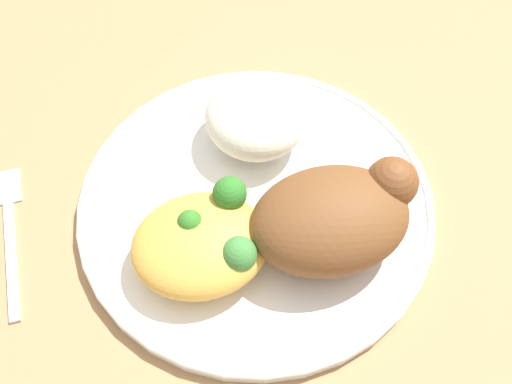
% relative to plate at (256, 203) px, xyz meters
% --- Properties ---
extents(ground_plane, '(2.00, 2.00, 0.00)m').
position_rel_plate_xyz_m(ground_plane, '(0.00, 0.00, -0.01)').
color(ground_plane, '#A77D52').
extents(plate, '(0.29, 0.29, 0.01)m').
position_rel_plate_xyz_m(plate, '(0.00, 0.00, 0.00)').
color(plate, white).
rests_on(plate, ground_plane).
extents(roasted_chicken, '(0.13, 0.09, 0.06)m').
position_rel_plate_xyz_m(roasted_chicken, '(0.05, -0.05, 0.04)').
color(roasted_chicken, brown).
rests_on(roasted_chicken, plate).
extents(rice_pile, '(0.08, 0.09, 0.05)m').
position_rel_plate_xyz_m(rice_pile, '(0.02, 0.06, 0.03)').
color(rice_pile, white).
rests_on(rice_pile, plate).
extents(mac_cheese_with_broccoli, '(0.10, 0.09, 0.05)m').
position_rel_plate_xyz_m(mac_cheese_with_broccoli, '(-0.05, -0.04, 0.03)').
color(mac_cheese_with_broccoli, gold).
rests_on(mac_cheese_with_broccoli, plate).
extents(fork, '(0.02, 0.14, 0.01)m').
position_rel_plate_xyz_m(fork, '(-0.20, 0.02, -0.00)').
color(fork, silver).
rests_on(fork, ground_plane).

